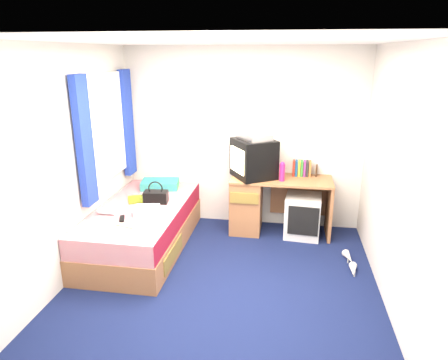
% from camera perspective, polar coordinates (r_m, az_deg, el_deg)
% --- Properties ---
extents(ground, '(3.40, 3.40, 0.00)m').
position_cam_1_polar(ground, '(4.28, -0.38, -14.85)').
color(ground, '#0C1438').
rests_on(ground, ground).
extents(room_shell, '(3.40, 3.40, 3.40)m').
position_cam_1_polar(room_shell, '(3.70, -0.42, 4.41)').
color(room_shell, white).
rests_on(room_shell, ground).
extents(bed, '(1.01, 2.00, 0.54)m').
position_cam_1_polar(bed, '(5.02, -11.56, -6.61)').
color(bed, '#A26B43').
rests_on(bed, ground).
extents(pillow, '(0.54, 0.39, 0.11)m').
position_cam_1_polar(pillow, '(5.50, -9.11, -0.61)').
color(pillow, '#1955A8').
rests_on(pillow, bed).
extents(desk, '(1.30, 0.55, 0.75)m').
position_cam_1_polar(desk, '(5.35, 5.11, -3.12)').
color(desk, '#A26B43').
rests_on(desk, ground).
extents(storage_cube, '(0.48, 0.48, 0.55)m').
position_cam_1_polar(storage_cube, '(5.32, 11.17, -5.03)').
color(storage_cube, silver).
rests_on(storage_cube, ground).
extents(crt_tv, '(0.66, 0.67, 0.50)m').
position_cam_1_polar(crt_tv, '(5.18, 4.25, 3.09)').
color(crt_tv, black).
rests_on(crt_tv, desk).
extents(vcr, '(0.49, 0.52, 0.08)m').
position_cam_1_polar(vcr, '(5.11, 4.36, 6.23)').
color(vcr, '#B1B1B3').
rests_on(vcr, crt_tv).
extents(book_row, '(0.24, 0.13, 0.20)m').
position_cam_1_polar(book_row, '(5.36, 11.04, 1.66)').
color(book_row, maroon).
rests_on(book_row, desk).
extents(picture_frame, '(0.03, 0.12, 0.14)m').
position_cam_1_polar(picture_frame, '(5.40, 13.07, 1.32)').
color(picture_frame, '#321F10').
rests_on(picture_frame, desk).
extents(pink_water_bottle, '(0.07, 0.07, 0.22)m').
position_cam_1_polar(pink_water_bottle, '(5.09, 8.30, 1.07)').
color(pink_water_bottle, '#DD1F67').
rests_on(pink_water_bottle, desk).
extents(aerosol_can, '(0.06, 0.06, 0.19)m').
position_cam_1_polar(aerosol_can, '(5.20, 6.39, 1.32)').
color(aerosol_can, silver).
rests_on(aerosol_can, desk).
extents(handbag, '(0.31, 0.20, 0.27)m').
position_cam_1_polar(handbag, '(4.97, -9.71, -2.32)').
color(handbag, black).
rests_on(handbag, bed).
extents(towel, '(0.31, 0.27, 0.09)m').
position_cam_1_polar(towel, '(4.65, -10.96, -4.33)').
color(towel, white).
rests_on(towel, bed).
extents(magazine, '(0.31, 0.34, 0.01)m').
position_cam_1_polar(magazine, '(5.13, -12.36, -2.71)').
color(magazine, '#C4E018').
rests_on(magazine, bed).
extents(water_bottle, '(0.20, 0.08, 0.07)m').
position_cam_1_polar(water_bottle, '(4.76, -16.40, -4.35)').
color(water_bottle, silver).
rests_on(water_bottle, bed).
extents(colour_swatch_fan, '(0.23, 0.12, 0.01)m').
position_cam_1_polar(colour_swatch_fan, '(4.40, -13.88, -6.36)').
color(colour_swatch_fan, '#FFB438').
rests_on(colour_swatch_fan, bed).
extents(remote_control, '(0.10, 0.17, 0.02)m').
position_cam_1_polar(remote_control, '(4.58, -14.37, -5.36)').
color(remote_control, black).
rests_on(remote_control, bed).
extents(window_assembly, '(0.11, 1.42, 1.40)m').
position_cam_1_polar(window_assembly, '(5.03, -16.39, 6.86)').
color(window_assembly, silver).
rests_on(window_assembly, room_shell).
extents(white_heels, '(0.14, 0.52, 0.09)m').
position_cam_1_polar(white_heels, '(4.80, 17.66, -11.31)').
color(white_heels, silver).
rests_on(white_heels, ground).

